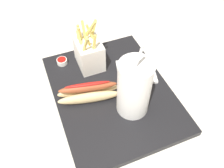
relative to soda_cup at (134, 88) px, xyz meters
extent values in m
cube|color=silver|center=(-0.08, -0.03, -0.12)|extent=(2.40, 2.40, 0.02)
cube|color=black|center=(-0.08, -0.03, -0.10)|extent=(0.44, 0.34, 0.02)
cylinder|color=white|center=(0.00, 0.00, -0.01)|extent=(0.09, 0.09, 0.16)
cylinder|color=white|center=(0.00, 0.00, 0.08)|extent=(0.09, 0.09, 0.01)
cylinder|color=white|center=(0.01, 0.00, 0.12)|extent=(0.02, 0.02, 0.07)
cube|color=white|center=(-0.21, -0.06, -0.04)|extent=(0.10, 0.08, 0.09)
cube|color=#E5C660|center=(-0.23, -0.03, 0.03)|extent=(0.02, 0.03, 0.07)
cube|color=#E5C660|center=(-0.19, -0.06, 0.02)|extent=(0.02, 0.02, 0.07)
cube|color=#E5C660|center=(-0.18, -0.08, 0.02)|extent=(0.03, 0.02, 0.08)
cube|color=#E5C660|center=(-0.18, -0.05, 0.02)|extent=(0.01, 0.02, 0.07)
cube|color=#E5C660|center=(-0.23, -0.05, 0.02)|extent=(0.03, 0.03, 0.06)
cube|color=#E5C660|center=(-0.23, -0.07, 0.02)|extent=(0.02, 0.02, 0.08)
cube|color=#E5C660|center=(-0.23, -0.06, 0.03)|extent=(0.03, 0.01, 0.08)
cube|color=#E5C660|center=(-0.22, -0.04, 0.04)|extent=(0.04, 0.04, 0.08)
cube|color=#E5C660|center=(-0.24, -0.08, 0.02)|extent=(0.01, 0.01, 0.08)
cube|color=#E5C660|center=(-0.23, -0.04, 0.02)|extent=(0.02, 0.02, 0.07)
cube|color=#E5C660|center=(-0.21, -0.08, 0.02)|extent=(0.03, 0.01, 0.07)
ellipsoid|color=#E5C689|center=(-0.07, -0.11, -0.07)|extent=(0.06, 0.18, 0.04)
ellipsoid|color=#E5C689|center=(-0.09, -0.10, -0.07)|extent=(0.06, 0.18, 0.04)
ellipsoid|color=#994728|center=(-0.08, -0.10, -0.04)|extent=(0.06, 0.17, 0.02)
ellipsoid|color=red|center=(-0.08, -0.10, -0.02)|extent=(0.04, 0.13, 0.01)
cylinder|color=white|center=(-0.25, -0.14, -0.08)|extent=(0.03, 0.03, 0.02)
cylinder|color=#B2140F|center=(-0.25, -0.14, -0.07)|extent=(0.03, 0.03, 0.01)
cube|color=white|center=(-0.12, 0.07, -0.08)|extent=(0.14, 0.15, 0.01)
camera|label=1|loc=(0.34, -0.20, 0.48)|focal=38.35mm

